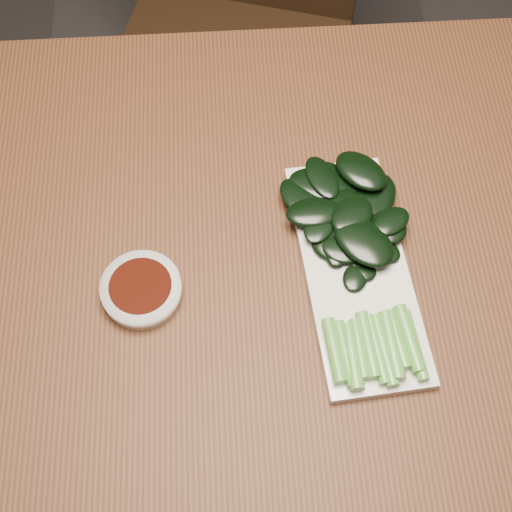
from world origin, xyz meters
The scene contains 6 objects.
ground centered at (0.00, 0.00, 0.00)m, with size 6.00×6.00×0.00m, color #2C2A2A.
table centered at (0.00, 0.00, 0.68)m, with size 1.40×0.80×0.75m.
chair_far centered at (-0.03, 0.67, 0.49)m, with size 0.58×0.58×0.89m.
sauce_bowl centered at (-0.16, -0.04, 0.76)m, with size 0.10×0.10×0.03m.
serving_plate centered at (0.10, -0.03, 0.76)m, with size 0.15×0.33×0.01m.
gai_lan centered at (0.10, 0.00, 0.78)m, with size 0.18×0.33×0.03m.
Camera 1 is at (-0.05, -0.42, 1.55)m, focal length 50.00 mm.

